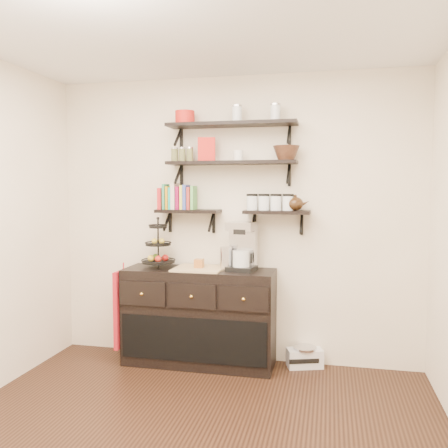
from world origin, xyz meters
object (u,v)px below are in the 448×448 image
at_px(sideboard, 199,317).
at_px(radio, 305,357).
at_px(coffee_maker, 242,247).
at_px(fruit_stand, 159,251).

bearing_deg(sideboard, radio, 7.59).
bearing_deg(coffee_maker, sideboard, -166.51).
distance_m(fruit_stand, coffee_maker, 0.80).
distance_m(coffee_maker, radio, 1.17).
height_order(sideboard, radio, sideboard).
bearing_deg(radio, coffee_maker, 171.72).
height_order(sideboard, coffee_maker, coffee_maker).
xyz_separation_m(coffee_maker, radio, (0.57, 0.10, -1.02)).
height_order(coffee_maker, radio, coffee_maker).
distance_m(sideboard, radio, 1.05).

